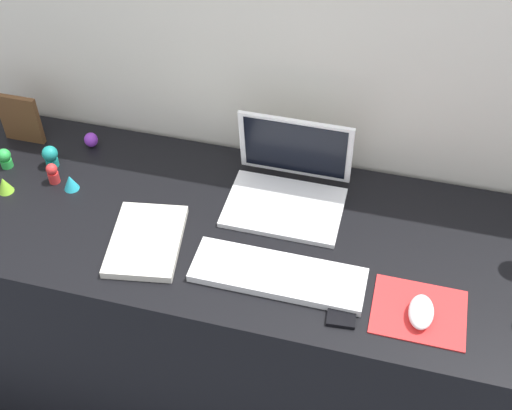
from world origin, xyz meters
The scene contains 16 objects.
ground_plane centered at (0.00, 0.00, 0.00)m, with size 6.00×6.00×0.00m, color #474C56.
back_wall centered at (0.00, 0.34, 0.78)m, with size 3.06×0.05×1.56m, color silver.
desk centered at (0.00, 0.00, 0.37)m, with size 1.86×0.60×0.74m, color black.
laptop centered at (0.09, 0.14, 0.79)m, with size 0.30×0.24×0.21m.
keyboard centered at (0.12, -0.14, 0.75)m, with size 0.41×0.13×0.02m, color white.
mousepad centered at (0.45, -0.15, 0.74)m, with size 0.21×0.17×0.00m, color red.
mouse centered at (0.46, -0.17, 0.76)m, with size 0.06×0.10×0.03m, color white.
cell_phone centered at (0.28, -0.18, 0.74)m, with size 0.06×0.13×0.01m, color black.
notebook_pad centered at (-0.22, -0.11, 0.75)m, with size 0.17×0.24×0.02m, color silver.
picture_frame centered at (-0.70, 0.18, 0.81)m, with size 0.12×0.02×0.15m, color brown.
toy_figurine_red centered at (-0.54, 0.04, 0.77)m, with size 0.03×0.03×0.06m.
toy_figurine_cyan centered at (-0.48, 0.03, 0.76)m, with size 0.04×0.04×0.04m, color #28B7CC.
toy_figurine_green centered at (-0.70, 0.06, 0.77)m, with size 0.04×0.04×0.06m.
toy_figurine_purple centered at (-0.51, 0.21, 0.76)m, with size 0.04×0.04×0.04m, color purple.
toy_figurine_teal centered at (-0.58, 0.10, 0.77)m, with size 0.04×0.04×0.06m.
toy_figurine_lime centered at (-0.65, -0.03, 0.76)m, with size 0.04×0.04×0.05m, color #8CDB33.
Camera 1 is at (0.32, -1.12, 1.96)m, focal length 46.80 mm.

